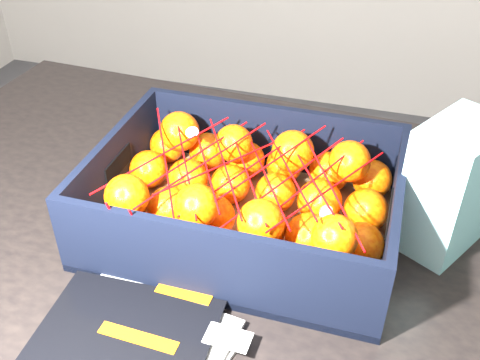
# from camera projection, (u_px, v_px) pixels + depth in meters

# --- Properties ---
(table) EXTENTS (1.24, 0.87, 0.75)m
(table) POSITION_uv_depth(u_px,v_px,m) (211.00, 259.00, 0.94)
(table) COLOR black
(table) RESTS_ON ground
(produce_crate) EXTENTS (0.43, 0.32, 0.13)m
(produce_crate) POSITION_uv_depth(u_px,v_px,m) (246.00, 207.00, 0.83)
(produce_crate) COLOR olive
(produce_crate) RESTS_ON table
(clementine_heap) EXTENTS (0.41, 0.31, 0.12)m
(clementine_heap) POSITION_uv_depth(u_px,v_px,m) (247.00, 199.00, 0.82)
(clementine_heap) COLOR #FF5605
(clementine_heap) RESTS_ON produce_crate
(mesh_net) EXTENTS (0.36, 0.29, 0.09)m
(mesh_net) POSITION_uv_depth(u_px,v_px,m) (240.00, 172.00, 0.78)
(mesh_net) COLOR red
(mesh_net) RESTS_ON clementine_heap
(retail_carton) EXTENTS (0.14, 0.16, 0.19)m
(retail_carton) POSITION_uv_depth(u_px,v_px,m) (451.00, 186.00, 0.77)
(retail_carton) COLOR white
(retail_carton) RESTS_ON table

